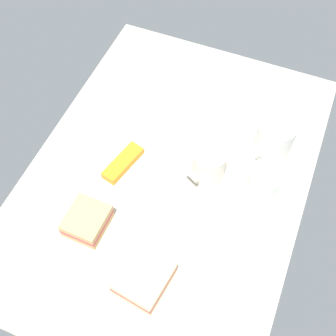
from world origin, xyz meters
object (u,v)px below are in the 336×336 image
object	(u,v)px
sandwich_main	(144,279)
glass_of_milk	(263,186)
snack_bar	(123,163)
sandwich_side	(87,221)
coffee_mug_black	(274,138)
coffee_mug_milky	(209,164)
plate_of_food	(188,88)

from	to	relation	value
sandwich_main	glass_of_milk	bearing A→B (deg)	-29.58
snack_bar	sandwich_side	bearing A→B (deg)	-167.15
snack_bar	coffee_mug_black	bearing A→B (deg)	-47.22
coffee_mug_black	sandwich_side	distance (cm)	47.37
coffee_mug_milky	glass_of_milk	world-z (taller)	glass_of_milk
coffee_mug_black	sandwich_side	bearing A→B (deg)	137.24
glass_of_milk	sandwich_side	bearing A→B (deg)	123.33
plate_of_food	glass_of_milk	distance (cm)	36.33
coffee_mug_milky	sandwich_main	bearing A→B (deg)	173.62
coffee_mug_black	glass_of_milk	size ratio (longest dim) A/B	1.18
sandwich_main	snack_bar	bearing A→B (deg)	33.66
plate_of_food	glass_of_milk	bearing A→B (deg)	-132.23
coffee_mug_milky	snack_bar	size ratio (longest dim) A/B	0.85
plate_of_food	sandwich_side	bearing A→B (deg)	172.25
coffee_mug_black	sandwich_main	distance (cm)	44.71
plate_of_food	coffee_mug_black	distance (cm)	28.58
plate_of_food	sandwich_main	distance (cm)	54.19
sandwich_main	glass_of_milk	distance (cm)	33.26
plate_of_food	coffee_mug_milky	size ratio (longest dim) A/B	1.97
glass_of_milk	snack_bar	bearing A→B (deg)	97.71
plate_of_food	coffee_mug_black	bearing A→B (deg)	-113.67
coffee_mug_milky	glass_of_milk	xyz separation A→B (cm)	(-0.82, -13.07, -0.24)
plate_of_food	snack_bar	size ratio (longest dim) A/B	1.68
sandwich_main	sandwich_side	distance (cm)	18.11
coffee_mug_milky	sandwich_side	distance (cm)	30.20
sandwich_side	glass_of_milk	bearing A→B (deg)	-56.67
sandwich_side	coffee_mug_milky	bearing A→B (deg)	-41.52
plate_of_food	sandwich_side	xyz separation A→B (cm)	(-46.02, 6.27, 1.60)
plate_of_food	glass_of_milk	size ratio (longest dim) A/B	2.03
sandwich_main	plate_of_food	bearing A→B (deg)	11.04
plate_of_food	coffee_mug_milky	bearing A→B (deg)	-149.73
sandwich_side	plate_of_food	bearing A→B (deg)	-7.75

